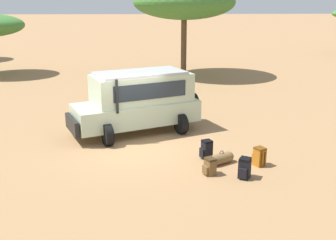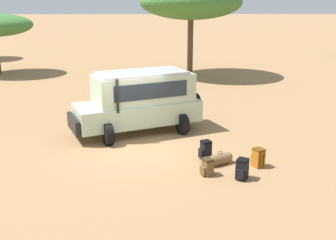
{
  "view_description": "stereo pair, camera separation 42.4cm",
  "coord_description": "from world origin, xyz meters",
  "views": [
    {
      "loc": [
        0.41,
        -13.36,
        5.05
      ],
      "look_at": [
        1.27,
        0.04,
        1.0
      ],
      "focal_mm": 42.0,
      "sensor_mm": 36.0,
      "label": 1
    },
    {
      "loc": [
        0.83,
        -13.38,
        5.05
      ],
      "look_at": [
        1.27,
        0.04,
        1.0
      ],
      "focal_mm": 42.0,
      "sensor_mm": 36.0,
      "label": 2
    }
  ],
  "objects": [
    {
      "name": "ground_plane",
      "position": [
        0.0,
        0.0,
        0.0
      ],
      "size": [
        320.0,
        320.0,
        0.0
      ],
      "primitive_type": "plane",
      "color": "#9E754C"
    },
    {
      "name": "backpack_cluster_center",
      "position": [
        3.36,
        -2.78,
        0.31
      ],
      "size": [
        0.44,
        0.48,
        0.63
      ],
      "color": "black",
      "rests_on": "ground_plane"
    },
    {
      "name": "acacia_tree_centre_back",
      "position": [
        3.28,
        14.21,
        5.02
      ],
      "size": [
        6.92,
        6.7,
        6.21
      ],
      "color": "brown",
      "rests_on": "ground_plane"
    },
    {
      "name": "duffel_bag_low_black_case",
      "position": [
        2.89,
        -1.67,
        0.18
      ],
      "size": [
        0.88,
        0.65,
        0.46
      ],
      "color": "brown",
      "rests_on": "ground_plane"
    },
    {
      "name": "backpack_near_rear_wheel",
      "position": [
        2.38,
        -2.47,
        0.26
      ],
      "size": [
        0.43,
        0.41,
        0.54
      ],
      "color": "brown",
      "rests_on": "ground_plane"
    },
    {
      "name": "backpack_beside_front_wheel",
      "position": [
        4.07,
        -1.88,
        0.3
      ],
      "size": [
        0.42,
        0.47,
        0.61
      ],
      "color": "#B26619",
      "rests_on": "ground_plane"
    },
    {
      "name": "safari_vehicle",
      "position": [
        0.21,
        1.82,
        1.29
      ],
      "size": [
        5.39,
        3.8,
        2.44
      ],
      "color": "#B2C6A8",
      "rests_on": "ground_plane"
    },
    {
      "name": "backpack_outermost",
      "position": [
        2.48,
        -1.17,
        0.31
      ],
      "size": [
        0.45,
        0.4,
        0.63
      ],
      "color": "black",
      "rests_on": "ground_plane"
    }
  ]
}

